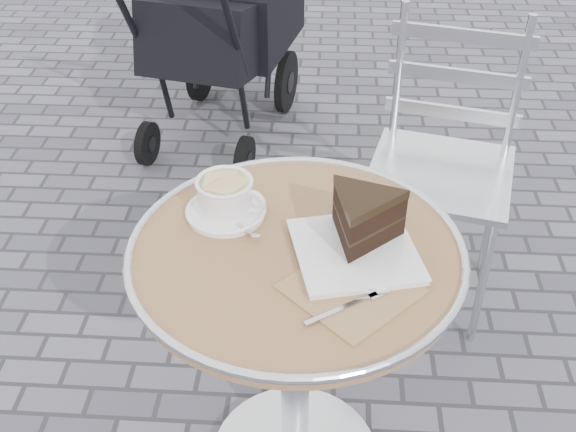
# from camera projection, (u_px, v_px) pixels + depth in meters

# --- Properties ---
(cafe_table) EXTENTS (0.72, 0.72, 0.74)m
(cafe_table) POSITION_uv_depth(u_px,v_px,m) (296.00, 306.00, 1.61)
(cafe_table) COLOR silver
(cafe_table) RESTS_ON ground
(cappuccino_set) EXTENTS (0.18, 0.19, 0.09)m
(cappuccino_set) POSITION_uv_depth(u_px,v_px,m) (226.00, 200.00, 1.58)
(cappuccino_set) COLOR white
(cappuccino_set) RESTS_ON cafe_table
(cake_plate_set) EXTENTS (0.31, 0.41, 0.13)m
(cake_plate_set) POSITION_uv_depth(u_px,v_px,m) (361.00, 225.00, 1.48)
(cake_plate_set) COLOR #9B7655
(cake_plate_set) RESTS_ON cafe_table
(bistro_chair) EXTENTS (0.51, 0.51, 0.94)m
(bistro_chair) POSITION_uv_depth(u_px,v_px,m) (448.00, 130.00, 2.21)
(bistro_chair) COLOR silver
(bistro_chair) RESTS_ON ground
(baby_stroller) EXTENTS (0.68, 1.11, 1.08)m
(baby_stroller) POSITION_uv_depth(u_px,v_px,m) (221.00, 28.00, 3.10)
(baby_stroller) COLOR black
(baby_stroller) RESTS_ON ground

